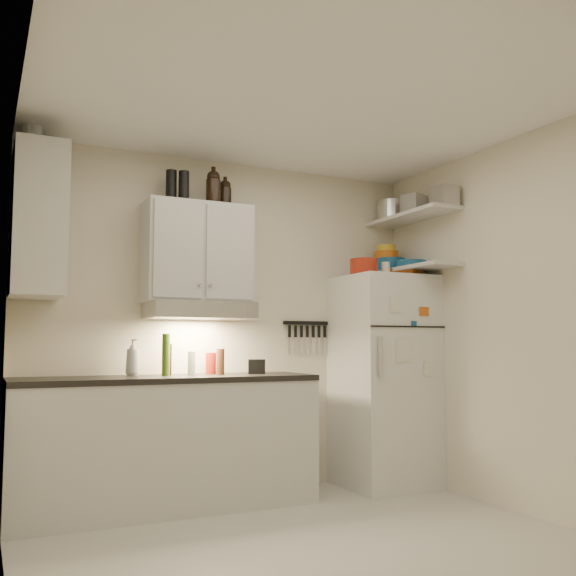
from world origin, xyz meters
name	(u,v)px	position (x,y,z in m)	size (l,w,h in m)	color
floor	(317,551)	(0.00, 0.00, -0.01)	(3.20, 3.00, 0.02)	beige
ceiling	(315,98)	(0.00, 0.00, 2.61)	(3.20, 3.00, 0.02)	white
back_wall	(226,324)	(0.00, 1.51, 1.30)	(3.20, 0.02, 2.60)	beige
left_wall	(15,311)	(-1.61, 0.00, 1.30)	(0.02, 3.00, 2.60)	beige
right_wall	(523,321)	(1.61, 0.00, 1.30)	(0.02, 3.00, 2.60)	beige
base_cabinet	(166,445)	(-0.55, 1.20, 0.44)	(2.10, 0.60, 0.88)	silver
countertop	(167,379)	(-0.55, 1.20, 0.90)	(2.10, 0.62, 0.04)	black
upper_cabinet	(197,253)	(-0.30, 1.33, 1.83)	(0.80, 0.33, 0.75)	silver
side_cabinet	(38,222)	(-1.44, 1.20, 1.95)	(0.33, 0.55, 1.00)	silver
range_hood	(199,311)	(-0.30, 1.27, 1.39)	(0.76, 0.46, 0.12)	silver
fridge	(384,380)	(1.25, 1.16, 0.85)	(0.70, 0.68, 1.70)	white
shelf_hi	(411,217)	(1.45, 1.02, 2.20)	(0.30, 0.95, 0.03)	silver
shelf_lo	(412,269)	(1.45, 1.02, 1.76)	(0.30, 0.95, 0.03)	silver
knife_strip	(306,323)	(0.70, 1.49, 1.32)	(0.42, 0.02, 0.03)	black
dutch_oven	(364,267)	(1.03, 1.11, 1.77)	(0.23, 0.23, 0.13)	#9C2312
book_stack	(407,272)	(1.41, 1.05, 1.74)	(0.17, 0.21, 0.07)	#CD5D19
spice_jar	(386,269)	(1.23, 1.08, 1.76)	(0.07, 0.07, 0.11)	silver
stock_pot	(392,212)	(1.50, 1.38, 2.31)	(0.27, 0.27, 0.19)	silver
tin_a	(414,205)	(1.48, 1.03, 2.30)	(0.17, 0.15, 0.17)	#AAAAAD
tin_b	(445,196)	(1.48, 0.63, 2.29)	(0.16, 0.16, 0.16)	#AAAAAD
bowl_teal	(390,265)	(1.42, 1.31, 1.83)	(0.26, 0.26, 0.11)	navy
bowl_orange	(386,255)	(1.39, 1.32, 1.91)	(0.21, 0.21, 0.06)	#BF5A12
bowl_yellow	(386,249)	(1.39, 1.32, 1.97)	(0.16, 0.16, 0.05)	gold
plates	(411,265)	(1.48, 1.08, 1.81)	(0.26, 0.26, 0.06)	navy
growler_a	(213,187)	(-0.20, 1.26, 2.33)	(0.11, 0.11, 0.26)	black
growler_b	(225,194)	(-0.06, 1.39, 2.32)	(0.10, 0.10, 0.23)	black
thermos_a	(184,186)	(-0.43, 1.28, 2.31)	(0.08, 0.08, 0.23)	black
thermos_b	(171,186)	(-0.51, 1.32, 2.32)	(0.08, 0.08, 0.23)	black
side_jar	(32,135)	(-1.49, 1.25, 2.54)	(0.14, 0.14, 0.18)	silver
soap_bottle	(133,355)	(-0.76, 1.35, 1.06)	(0.11, 0.11, 0.29)	silver
pepper_mill	(220,362)	(-0.15, 1.21, 1.02)	(0.06, 0.06, 0.19)	brown
oil_bottle	(166,355)	(-0.56, 1.23, 1.07)	(0.06, 0.06, 0.30)	#446B1A
vinegar_bottle	(168,359)	(-0.51, 1.32, 1.03)	(0.05, 0.05, 0.23)	black
clear_bottle	(192,363)	(-0.36, 1.26, 1.01)	(0.06, 0.06, 0.17)	silver
red_jar	(211,363)	(-0.18, 1.35, 1.00)	(0.08, 0.08, 0.16)	#9C2312
caddy	(257,367)	(0.15, 1.23, 0.97)	(0.13, 0.09, 0.11)	black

